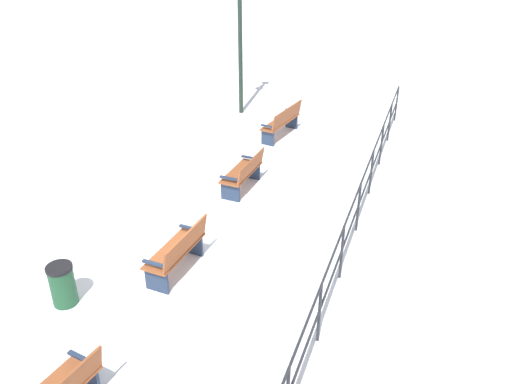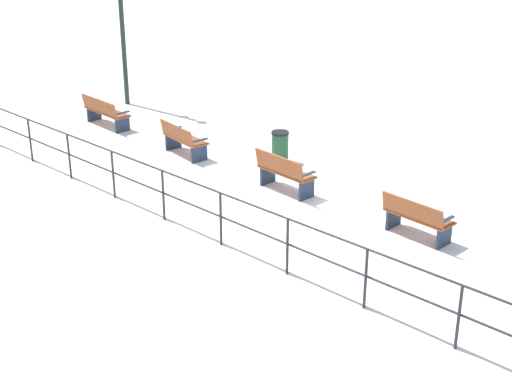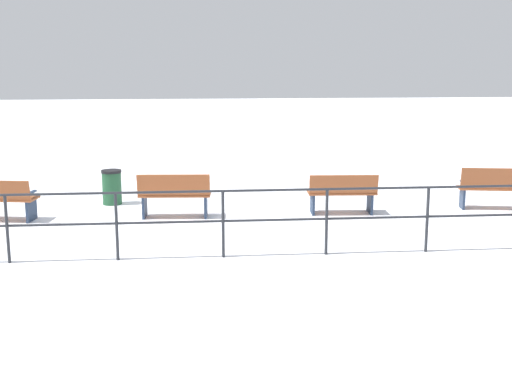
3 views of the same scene
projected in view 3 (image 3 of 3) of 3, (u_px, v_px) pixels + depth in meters
ground_plane at (176, 217)px, 13.74m from camera, size 80.00×80.00×0.00m
bench_nearest at (500, 187)px, 14.26m from camera, size 0.78×1.75×0.92m
bench_second at (342, 193)px, 13.87m from camera, size 0.65×1.43×0.86m
bench_third at (175, 195)px, 13.53m from camera, size 0.66×1.47×0.93m
waterfront_railing at (170, 214)px, 10.73m from camera, size 0.05×18.64×1.12m
trash_bin at (112, 187)px, 14.84m from camera, size 0.44×0.44×0.76m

